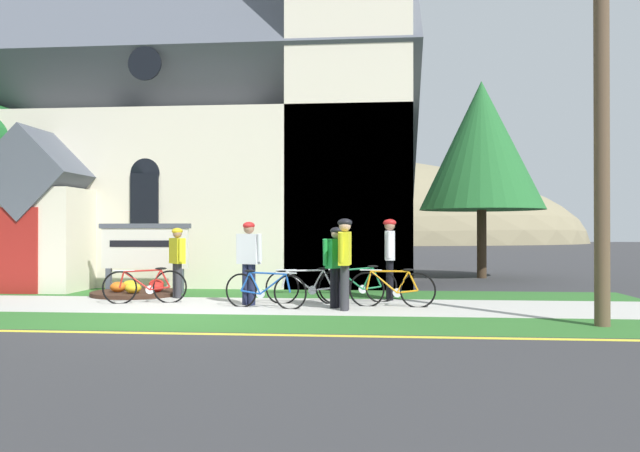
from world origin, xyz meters
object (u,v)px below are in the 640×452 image
church_sign (145,248)px  cyclist_in_red_jersey (345,256)px  bicycle_blue (308,286)px  bicycle_black (358,285)px  utility_pole (595,18)px  bicycle_yellow (145,286)px  cyclist_in_yellow_jersey (177,258)px  bicycle_silver (392,289)px  cyclist_in_orange_jersey (249,256)px  cyclist_in_white_jersey (390,252)px  bicycle_orange (265,290)px  cyclist_in_blue_jersey (336,261)px  roadside_conifer (482,146)px

church_sign → cyclist_in_red_jersey: 5.80m
bicycle_blue → bicycle_black: (1.05, 0.33, -0.00)m
church_sign → cyclist_in_red_jersey: cyclist_in_red_jersey is taller
utility_pole → cyclist_in_red_jersey: bearing=159.7°
bicycle_yellow → utility_pole: size_ratio=0.19×
cyclist_in_red_jersey → cyclist_in_yellow_jersey: size_ratio=1.11×
cyclist_in_red_jersey → utility_pole: (4.11, -1.52, 3.91)m
bicycle_black → utility_pole: utility_pole is taller
church_sign → cyclist_in_red_jersey: size_ratio=1.30×
bicycle_black → church_sign: bearing=163.8°
bicycle_silver → cyclist_in_orange_jersey: (-2.93, 0.03, 0.64)m
bicycle_blue → cyclist_in_red_jersey: cyclist_in_red_jersey is taller
bicycle_black → cyclist_in_red_jersey: 1.51m
cyclist_in_white_jersey → cyclist_in_orange_jersey: size_ratio=1.04×
cyclist_in_white_jersey → bicycle_orange: bearing=-146.9°
utility_pole → church_sign: bearing=154.4°
bicycle_orange → bicycle_black: (1.82, 1.09, 0.01)m
cyclist_in_white_jersey → cyclist_in_yellow_jersey: cyclist_in_white_jersey is taller
church_sign → utility_pole: 10.85m
cyclist_in_blue_jersey → cyclist_in_yellow_jersey: (-3.70, 1.44, -0.01)m
bicycle_blue → church_sign: bearing=156.2°
bicycle_silver → roadside_conifer: 9.26m
church_sign → bicycle_silver: size_ratio=1.32×
bicycle_blue → cyclist_in_white_jersey: bearing=26.6°
cyclist_in_blue_jersey → bicycle_yellow: bearing=173.9°
bicycle_orange → cyclist_in_white_jersey: bearing=33.1°
bicycle_yellow → cyclist_in_red_jersey: bearing=-10.7°
bicycle_black → roadside_conifer: 8.96m
bicycle_silver → cyclist_in_white_jersey: (-0.02, 1.23, 0.69)m
bicycle_blue → cyclist_in_orange_jersey: 1.38m
cyclist_in_white_jersey → cyclist_in_red_jersey: bearing=-115.9°
cyclist_in_blue_jersey → cyclist_in_orange_jersey: cyclist_in_orange_jersey is taller
cyclist_in_white_jersey → cyclist_in_blue_jersey: size_ratio=1.12×
church_sign → bicycle_yellow: church_sign is taller
bicycle_orange → cyclist_in_orange_jersey: (-0.41, 0.42, 0.65)m
bicycle_blue → cyclist_in_blue_jersey: cyclist_in_blue_jersey is taller
cyclist_in_yellow_jersey → utility_pole: bearing=-22.6°
bicycle_blue → cyclist_in_orange_jersey: size_ratio=1.03×
bicycle_orange → roadside_conifer: (5.63, 8.19, 3.92)m
cyclist_in_orange_jersey → utility_pole: (6.11, -2.18, 3.95)m
cyclist_in_blue_jersey → cyclist_in_orange_jersey: 1.84m
cyclist_in_blue_jersey → cyclist_in_yellow_jersey: cyclist_in_blue_jersey is taller
bicycle_yellow → utility_pole: 9.81m
roadside_conifer → cyclist_in_yellow_jersey: bearing=-140.1°
bicycle_black → cyclist_in_white_jersey: size_ratio=0.93×
bicycle_silver → roadside_conifer: size_ratio=0.27×
church_sign → cyclist_in_white_jersey: 6.04m
bicycle_silver → cyclist_in_white_jersey: 1.42m
cyclist_in_yellow_jersey → utility_pole: utility_pole is taller
bicycle_yellow → cyclist_in_orange_jersey: (2.24, -0.14, 0.65)m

